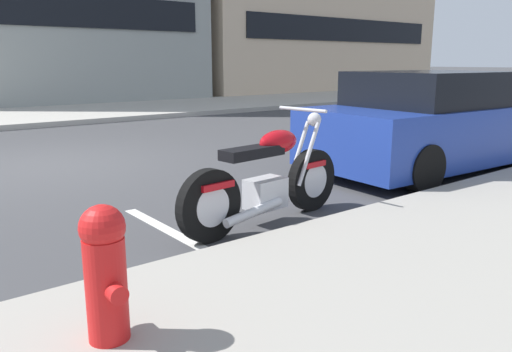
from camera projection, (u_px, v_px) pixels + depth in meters
name	position (u px, v px, depth m)	size (l,w,h in m)	color
ground_plane	(46.00, 166.00, 7.94)	(260.00, 260.00, 0.00)	#3D3D3F
sidewalk_far_curb	(296.00, 99.00, 20.74)	(120.00, 5.00, 0.14)	#ADA89E
parking_stall_stripe	(180.00, 236.00, 4.73)	(0.12, 2.20, 0.01)	silver
parked_motorcycle	(267.00, 181.00, 5.02)	(2.12, 0.62, 1.14)	black
parked_car_second_in_row	(435.00, 123.00, 7.58)	(4.27, 2.08, 1.46)	navy
fire_hydrant	(105.00, 270.00, 2.65)	(0.24, 0.36, 0.75)	red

